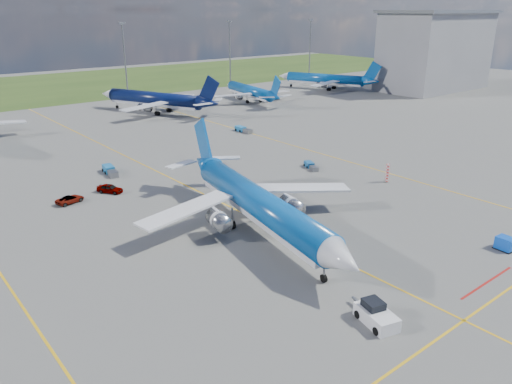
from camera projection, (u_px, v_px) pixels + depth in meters
ground at (306, 244)px, 59.12m from camera, size 400.00×400.00×0.00m
taxiway_lines at (185, 184)px, 79.37m from camera, size 60.25×160.00×0.02m
floodlight_masts at (59, 61)px, 140.77m from camera, size 202.20×0.50×22.70m
terminal_building at (435, 50)px, 169.47m from camera, size 42.00×22.00×26.00m
warning_post at (387, 173)px, 79.85m from camera, size 0.50×0.50×3.00m
bg_jet_n at (155, 113)px, 134.27m from camera, size 44.14×49.23×10.58m
bg_jet_ne at (250, 102)px, 150.63m from camera, size 32.44×39.02×9.09m
bg_jet_ene at (324, 89)px, 173.58m from camera, size 41.42×46.53×10.06m
main_airliner at (260, 232)px, 62.30m from camera, size 39.04×46.77×10.84m
pushback_tug at (376, 315)px, 44.02m from camera, size 3.16×5.88×1.96m
uld_container at (505, 243)px, 57.55m from camera, size 1.61×1.96×1.51m
service_car_a at (110, 189)px, 75.41m from camera, size 3.55×4.21×1.36m
service_car_b at (70, 199)px, 71.44m from camera, size 4.39×2.82×1.13m
service_car_c at (212, 163)px, 88.21m from camera, size 2.97×5.03×1.37m
baggage_tug_w at (311, 166)px, 87.11m from camera, size 2.68×4.31×0.95m
baggage_tug_c at (110, 171)px, 84.19m from camera, size 2.22×5.47×1.19m
baggage_tug_e at (243, 130)px, 113.06m from camera, size 1.49×5.03×1.12m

